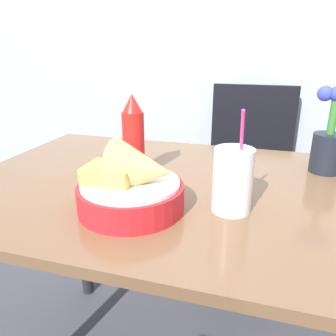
% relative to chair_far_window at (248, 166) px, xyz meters
% --- Properties ---
extents(dining_table, '(1.22, 0.77, 0.74)m').
position_rel_chair_far_window_xyz_m(dining_table, '(-0.11, -0.80, 0.11)').
color(dining_table, brown).
rests_on(dining_table, ground_plane).
extents(chair_far_window, '(0.40, 0.40, 0.91)m').
position_rel_chair_far_window_xyz_m(chair_far_window, '(0.00, 0.00, 0.00)').
color(chair_far_window, black).
rests_on(chair_far_window, ground_plane).
extents(food_basket, '(0.23, 0.23, 0.16)m').
position_rel_chair_far_window_xyz_m(food_basket, '(-0.20, -0.97, 0.27)').
color(food_basket, red).
rests_on(food_basket, dining_table).
extents(ketchup_bottle, '(0.06, 0.06, 0.23)m').
position_rel_chair_far_window_xyz_m(ketchup_bottle, '(-0.28, -0.78, 0.32)').
color(ketchup_bottle, red).
rests_on(ketchup_bottle, dining_table).
extents(drink_cup, '(0.08, 0.08, 0.23)m').
position_rel_chair_far_window_xyz_m(drink_cup, '(0.00, -0.91, 0.28)').
color(drink_cup, silver).
rests_on(drink_cup, dining_table).
extents(flower_vase, '(0.10, 0.09, 0.24)m').
position_rel_chair_far_window_xyz_m(flower_vase, '(0.23, -0.59, 0.31)').
color(flower_vase, black).
rests_on(flower_vase, dining_table).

